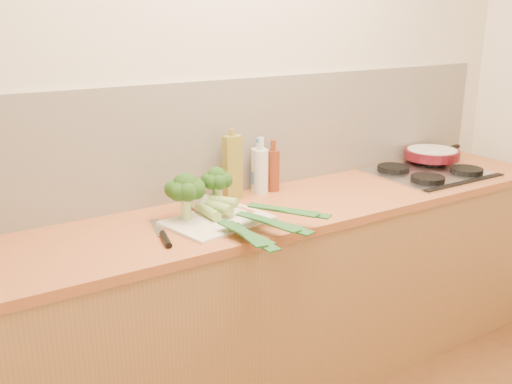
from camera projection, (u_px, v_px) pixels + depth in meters
room_shell at (238, 136)px, 2.70m from camera, size 3.50×3.50×3.50m
counter at (271, 297)px, 2.68m from camera, size 3.20×0.62×0.90m
gas_hob at (430, 172)px, 3.05m from camera, size 0.58×0.50×0.04m
chopping_board at (218, 220)px, 2.36m from camera, size 0.46×0.38×0.01m
broccoli_left at (185, 189)px, 2.32m from camera, size 0.17×0.17×0.20m
broccoli_right at (217, 181)px, 2.44m from camera, size 0.14×0.14×0.19m
leek_front at (216, 216)px, 2.32m from camera, size 0.10×0.70×0.04m
leek_mid at (234, 211)px, 2.33m from camera, size 0.23×0.62×0.04m
leek_back at (241, 204)px, 2.36m from camera, size 0.38×0.56×0.04m
chefs_knife at (164, 236)px, 2.18m from camera, size 0.10×0.33×0.02m
skillet at (432, 154)px, 3.23m from camera, size 0.45×0.31×0.05m
oil_tin at (233, 167)px, 2.61m from camera, size 0.08×0.05×0.33m
glass_bottle at (261, 171)px, 2.71m from camera, size 0.07×0.07×0.27m
amber_bottle at (273, 170)px, 2.75m from camera, size 0.06×0.06×0.25m
water_bottle at (259, 171)px, 2.73m from camera, size 0.08×0.08×0.24m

